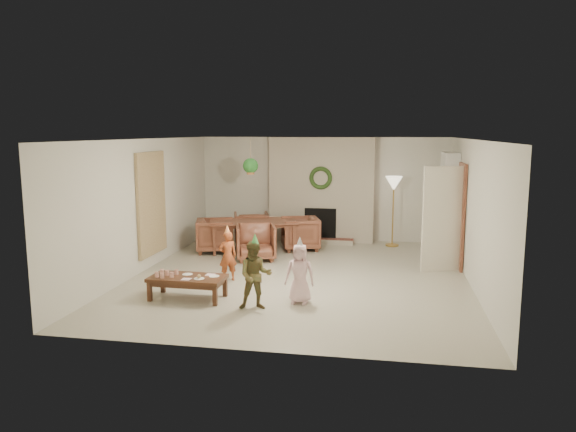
% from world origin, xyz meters
% --- Properties ---
extents(floor, '(7.00, 7.00, 0.00)m').
position_xyz_m(floor, '(0.00, 0.00, 0.00)').
color(floor, '#B7B29E').
rests_on(floor, ground).
extents(ceiling, '(7.00, 7.00, 0.00)m').
position_xyz_m(ceiling, '(0.00, 0.00, 2.50)').
color(ceiling, white).
rests_on(ceiling, wall_back).
extents(wall_back, '(7.00, 0.00, 7.00)m').
position_xyz_m(wall_back, '(0.00, 3.50, 1.25)').
color(wall_back, silver).
rests_on(wall_back, floor).
extents(wall_front, '(7.00, 0.00, 7.00)m').
position_xyz_m(wall_front, '(0.00, -3.50, 1.25)').
color(wall_front, silver).
rests_on(wall_front, floor).
extents(wall_left, '(0.00, 7.00, 7.00)m').
position_xyz_m(wall_left, '(-3.00, 0.00, 1.25)').
color(wall_left, silver).
rests_on(wall_left, floor).
extents(wall_right, '(0.00, 7.00, 7.00)m').
position_xyz_m(wall_right, '(3.00, 0.00, 1.25)').
color(wall_right, silver).
rests_on(wall_right, floor).
extents(fireplace_mass, '(2.50, 0.40, 2.50)m').
position_xyz_m(fireplace_mass, '(0.00, 3.30, 1.25)').
color(fireplace_mass, maroon).
rests_on(fireplace_mass, floor).
extents(fireplace_hearth, '(1.60, 0.30, 0.12)m').
position_xyz_m(fireplace_hearth, '(0.00, 2.95, 0.06)').
color(fireplace_hearth, '#5D1F19').
rests_on(fireplace_hearth, floor).
extents(fireplace_firebox, '(0.75, 0.12, 0.75)m').
position_xyz_m(fireplace_firebox, '(0.00, 3.12, 0.45)').
color(fireplace_firebox, black).
rests_on(fireplace_firebox, floor).
extents(fireplace_wreath, '(0.54, 0.10, 0.54)m').
position_xyz_m(fireplace_wreath, '(0.00, 3.07, 1.55)').
color(fireplace_wreath, '#203E17').
rests_on(fireplace_wreath, fireplace_mass).
extents(floor_lamp_base, '(0.30, 0.30, 0.03)m').
position_xyz_m(floor_lamp_base, '(1.70, 3.00, 0.02)').
color(floor_lamp_base, gold).
rests_on(floor_lamp_base, floor).
extents(floor_lamp_post, '(0.03, 0.03, 1.46)m').
position_xyz_m(floor_lamp_post, '(1.70, 3.00, 0.76)').
color(floor_lamp_post, gold).
rests_on(floor_lamp_post, floor).
extents(floor_lamp_shade, '(0.39, 0.39, 0.32)m').
position_xyz_m(floor_lamp_shade, '(1.70, 3.00, 1.46)').
color(floor_lamp_shade, beige).
rests_on(floor_lamp_shade, floor_lamp_post).
extents(bookshelf_carcass, '(0.30, 1.00, 2.20)m').
position_xyz_m(bookshelf_carcass, '(2.84, 2.30, 1.10)').
color(bookshelf_carcass, white).
rests_on(bookshelf_carcass, floor).
extents(bookshelf_shelf_a, '(0.30, 0.92, 0.03)m').
position_xyz_m(bookshelf_shelf_a, '(2.82, 2.30, 0.45)').
color(bookshelf_shelf_a, white).
rests_on(bookshelf_shelf_a, bookshelf_carcass).
extents(bookshelf_shelf_b, '(0.30, 0.92, 0.03)m').
position_xyz_m(bookshelf_shelf_b, '(2.82, 2.30, 0.85)').
color(bookshelf_shelf_b, white).
rests_on(bookshelf_shelf_b, bookshelf_carcass).
extents(bookshelf_shelf_c, '(0.30, 0.92, 0.03)m').
position_xyz_m(bookshelf_shelf_c, '(2.82, 2.30, 1.25)').
color(bookshelf_shelf_c, white).
rests_on(bookshelf_shelf_c, bookshelf_carcass).
extents(bookshelf_shelf_d, '(0.30, 0.92, 0.03)m').
position_xyz_m(bookshelf_shelf_d, '(2.82, 2.30, 1.65)').
color(bookshelf_shelf_d, white).
rests_on(bookshelf_shelf_d, bookshelf_carcass).
extents(books_row_lower, '(0.20, 0.40, 0.24)m').
position_xyz_m(books_row_lower, '(2.80, 2.15, 0.59)').
color(books_row_lower, '#B32B21').
rests_on(books_row_lower, bookshelf_shelf_a).
extents(books_row_mid, '(0.20, 0.44, 0.24)m').
position_xyz_m(books_row_mid, '(2.80, 2.35, 0.99)').
color(books_row_mid, '#294899').
rests_on(books_row_mid, bookshelf_shelf_b).
extents(books_row_upper, '(0.20, 0.36, 0.22)m').
position_xyz_m(books_row_upper, '(2.80, 2.20, 1.38)').
color(books_row_upper, '#B89327').
rests_on(books_row_upper, bookshelf_shelf_c).
extents(door_frame, '(0.05, 0.86, 2.04)m').
position_xyz_m(door_frame, '(2.96, 1.20, 1.02)').
color(door_frame, brown).
rests_on(door_frame, floor).
extents(door_leaf, '(0.77, 0.32, 2.00)m').
position_xyz_m(door_leaf, '(2.58, 0.82, 1.00)').
color(door_leaf, beige).
rests_on(door_leaf, floor).
extents(curtain_panel, '(0.06, 1.20, 2.00)m').
position_xyz_m(curtain_panel, '(-2.96, 0.20, 1.25)').
color(curtain_panel, tan).
rests_on(curtain_panel, wall_left).
extents(dining_table, '(2.14, 1.58, 0.67)m').
position_xyz_m(dining_table, '(-1.35, 1.91, 0.34)').
color(dining_table, brown).
rests_on(dining_table, floor).
extents(dining_chair_near, '(1.00, 1.01, 0.74)m').
position_xyz_m(dining_chair_near, '(-1.11, 1.11, 0.37)').
color(dining_chair_near, brown).
rests_on(dining_chair_near, floor).
extents(dining_chair_far, '(1.00, 1.01, 0.74)m').
position_xyz_m(dining_chair_far, '(-1.60, 2.71, 0.37)').
color(dining_chair_far, brown).
rests_on(dining_chair_far, floor).
extents(dining_chair_left, '(1.01, 1.00, 0.74)m').
position_xyz_m(dining_chair_left, '(-2.16, 1.66, 0.37)').
color(dining_chair_left, brown).
rests_on(dining_chair_left, floor).
extents(dining_chair_right, '(1.01, 1.00, 0.74)m').
position_xyz_m(dining_chair_right, '(-0.35, 2.22, 0.37)').
color(dining_chair_right, brown).
rests_on(dining_chair_right, floor).
extents(hanging_plant_cord, '(0.01, 0.01, 0.70)m').
position_xyz_m(hanging_plant_cord, '(-1.30, 1.50, 2.15)').
color(hanging_plant_cord, tan).
rests_on(hanging_plant_cord, ceiling).
extents(hanging_plant_pot, '(0.16, 0.16, 0.12)m').
position_xyz_m(hanging_plant_pot, '(-1.30, 1.50, 1.80)').
color(hanging_plant_pot, '#A66235').
rests_on(hanging_plant_pot, hanging_plant_cord).
extents(hanging_plant_foliage, '(0.32, 0.32, 0.32)m').
position_xyz_m(hanging_plant_foliage, '(-1.30, 1.50, 1.92)').
color(hanging_plant_foliage, '#1C541E').
rests_on(hanging_plant_foliage, hanging_plant_pot).
extents(coffee_table_top, '(1.21, 0.63, 0.05)m').
position_xyz_m(coffee_table_top, '(-1.55, -1.67, 0.34)').
color(coffee_table_top, '#4E2C1A').
rests_on(coffee_table_top, floor).
extents(coffee_table_apron, '(1.11, 0.54, 0.07)m').
position_xyz_m(coffee_table_apron, '(-1.55, -1.67, 0.27)').
color(coffee_table_apron, '#4E2C1A').
rests_on(coffee_table_apron, floor).
extents(coffee_leg_fl, '(0.07, 0.07, 0.31)m').
position_xyz_m(coffee_leg_fl, '(-2.09, -1.89, 0.16)').
color(coffee_leg_fl, '#4E2C1A').
rests_on(coffee_leg_fl, floor).
extents(coffee_leg_fr, '(0.07, 0.07, 0.31)m').
position_xyz_m(coffee_leg_fr, '(-1.02, -1.93, 0.16)').
color(coffee_leg_fr, '#4E2C1A').
rests_on(coffee_leg_fr, floor).
extents(coffee_leg_bl, '(0.07, 0.07, 0.31)m').
position_xyz_m(coffee_leg_bl, '(-2.08, -1.41, 0.16)').
color(coffee_leg_bl, '#4E2C1A').
rests_on(coffee_leg_bl, floor).
extents(coffee_leg_br, '(0.07, 0.07, 0.31)m').
position_xyz_m(coffee_leg_br, '(-1.00, -1.44, 0.16)').
color(coffee_leg_br, '#4E2C1A').
rests_on(coffee_leg_br, floor).
extents(cup_a, '(0.07, 0.07, 0.08)m').
position_xyz_m(cup_a, '(-2.01, -1.79, 0.41)').
color(cup_a, silver).
rests_on(cup_a, coffee_table_top).
extents(cup_b, '(0.07, 0.07, 0.08)m').
position_xyz_m(cup_b, '(-2.00, -1.61, 0.41)').
color(cup_b, silver).
rests_on(cup_b, coffee_table_top).
extents(cup_c, '(0.07, 0.07, 0.08)m').
position_xyz_m(cup_c, '(-1.90, -1.84, 0.41)').
color(cup_c, silver).
rests_on(cup_c, coffee_table_top).
extents(cup_d, '(0.07, 0.07, 0.08)m').
position_xyz_m(cup_d, '(-1.90, -1.66, 0.41)').
color(cup_d, silver).
rests_on(cup_d, coffee_table_top).
extents(cup_e, '(0.07, 0.07, 0.08)m').
position_xyz_m(cup_e, '(-1.77, -1.77, 0.41)').
color(cup_e, silver).
rests_on(cup_e, coffee_table_top).
extents(cup_f, '(0.07, 0.07, 0.08)m').
position_xyz_m(cup_f, '(-1.76, -1.59, 0.41)').
color(cup_f, silver).
rests_on(cup_f, coffee_table_top).
extents(plate_a, '(0.17, 0.17, 0.01)m').
position_xyz_m(plate_a, '(-1.59, -1.56, 0.37)').
color(plate_a, white).
rests_on(plate_a, coffee_table_top).
extents(plate_b, '(0.17, 0.17, 0.01)m').
position_xyz_m(plate_b, '(-1.32, -1.77, 0.37)').
color(plate_b, white).
rests_on(plate_b, coffee_table_top).
extents(plate_c, '(0.17, 0.17, 0.01)m').
position_xyz_m(plate_c, '(-1.13, -1.59, 0.37)').
color(plate_c, white).
rests_on(plate_c, coffee_table_top).
extents(food_scoop, '(0.07, 0.07, 0.06)m').
position_xyz_m(food_scoop, '(-1.32, -1.77, 0.41)').
color(food_scoop, tan).
rests_on(food_scoop, plate_b).
extents(napkin_left, '(0.14, 0.14, 0.01)m').
position_xyz_m(napkin_left, '(-1.51, -1.83, 0.37)').
color(napkin_left, '#F2B2C9').
rests_on(napkin_left, coffee_table_top).
extents(napkin_right, '(0.14, 0.14, 0.01)m').
position_xyz_m(napkin_right, '(-1.22, -1.51, 0.37)').
color(napkin_right, '#F2B2C9').
rests_on(napkin_right, coffee_table_top).
extents(child_red, '(0.39, 0.35, 0.89)m').
position_xyz_m(child_red, '(-1.22, -0.53, 0.45)').
color(child_red, '#A24722').
rests_on(child_red, floor).
extents(party_hat_red, '(0.14, 0.14, 0.17)m').
position_xyz_m(party_hat_red, '(-1.22, -0.53, 0.93)').
color(party_hat_red, '#FEE054').
rests_on(party_hat_red, child_red).
extents(child_plaid, '(0.58, 0.50, 1.04)m').
position_xyz_m(child_plaid, '(-0.37, -1.96, 0.52)').
color(child_plaid, brown).
rests_on(child_plaid, floor).
extents(party_hat_plaid, '(0.14, 0.14, 0.17)m').
position_xyz_m(party_hat_plaid, '(-0.37, -1.96, 1.07)').
color(party_hat_plaid, '#49AC52').
rests_on(party_hat_plaid, child_plaid).
extents(child_pink, '(0.47, 0.31, 0.93)m').
position_xyz_m(child_pink, '(0.24, -1.56, 0.47)').
color(child_pink, '#F9C7D0').
rests_on(child_pink, floor).
extents(party_hat_pink, '(0.14, 0.14, 0.17)m').
position_xyz_m(party_hat_pink, '(0.24, -1.56, 0.97)').
color(party_hat_pink, '#B3B4BA').
rests_on(party_hat_pink, child_pink).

